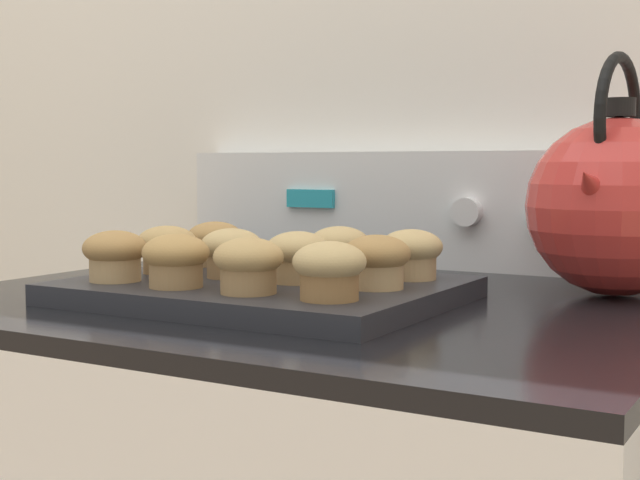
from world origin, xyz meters
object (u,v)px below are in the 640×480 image
muffin_r2_c3 (411,253)px  muffin_r1_c0 (167,248)px  muffin_r2_c2 (339,249)px  muffin_r0_c0 (115,254)px  muffin_r0_c3 (329,269)px  muffin_r1_c2 (298,256)px  muffin_r2_c0 (215,242)px  muffin_r1_c3 (377,260)px  muffin_r0_c2 (248,264)px  muffin_r1_c1 (231,252)px  tea_kettle (616,203)px  muffin_r0_c1 (176,259)px  muffin_pan (264,290)px

muffin_r2_c3 → muffin_r1_c0: bearing=-161.3°
muffin_r2_c2 → muffin_r0_c0: bearing=-135.0°
muffin_r0_c3 → muffin_r1_c2: (-0.09, 0.09, 0.00)m
muffin_r0_c3 → muffin_r2_c0: size_ratio=1.00×
muffin_r0_c0 → muffin_r1_c0: bearing=89.6°
muffin_r1_c0 → muffin_r1_c3: size_ratio=1.00×
muffin_r0_c2 → muffin_r1_c3: (0.09, 0.09, 0.00)m
muffin_r1_c3 → muffin_r2_c0: size_ratio=1.00×
muffin_r1_c2 → muffin_r1_c3: size_ratio=1.00×
muffin_r1_c1 → tea_kettle: (0.35, 0.22, 0.05)m
muffin_r0_c1 → muffin_r0_c3: size_ratio=1.00×
muffin_r1_c2 → muffin_r0_c0: bearing=-153.4°
muffin_r1_c0 → muffin_r1_c1: 0.09m
muffin_r1_c0 → muffin_r1_c1: size_ratio=1.00×
muffin_r1_c1 → muffin_r0_c2: bearing=-46.7°
muffin_r0_c1 → muffin_r0_c3: (0.17, 0.00, 0.00)m
muffin_r0_c0 → muffin_r1_c0: 0.08m
muffin_r0_c1 → muffin_r1_c3: 0.20m
muffin_r1_c2 → muffin_r1_c3: 0.09m
muffin_r0_c2 → muffin_r1_c1: size_ratio=1.00×
muffin_r0_c1 → muffin_r1_c1: 0.09m
muffin_r0_c2 → muffin_pan: bearing=114.8°
muffin_r0_c0 → muffin_r1_c2: (0.17, 0.09, 0.00)m
muffin_pan → muffin_r1_c1: size_ratio=5.76×
muffin_r0_c3 → muffin_r1_c2: same height
muffin_r2_c2 → muffin_r2_c3: (0.09, -0.00, 0.00)m
muffin_pan → muffin_r0_c3: (0.13, -0.08, 0.04)m
muffin_r0_c2 → tea_kettle: tea_kettle is taller
muffin_r0_c2 → muffin_r1_c3: bearing=45.2°
muffin_pan → muffin_r2_c3: (0.13, 0.09, 0.04)m
muffin_r0_c3 → muffin_r1_c3: 0.09m
muffin_r1_c0 → muffin_r2_c3: bearing=18.7°
muffin_r0_c0 → muffin_r0_c1: 0.09m
muffin_r0_c2 → muffin_r2_c3: size_ratio=1.00×
muffin_r1_c1 → muffin_r2_c3: size_ratio=1.00×
muffin_r0_c3 → tea_kettle: size_ratio=0.25×
muffin_r0_c1 → muffin_r1_c2: (0.09, 0.09, 0.00)m
muffin_r0_c3 → muffin_r1_c3: same height
muffin_r1_c3 → muffin_r2_c2: size_ratio=1.00×
muffin_r0_c0 → muffin_r0_c1: bearing=-3.1°
muffin_r0_c2 → muffin_r0_c0: bearing=178.9°
muffin_r2_c0 → muffin_r2_c3: same height
muffin_pan → muffin_r2_c0: muffin_r2_c0 is taller
muffin_r2_c3 → tea_kettle: (0.18, 0.14, 0.05)m
muffin_r0_c0 → muffin_r2_c0: bearing=88.8°
muffin_r2_c0 → muffin_r1_c0: bearing=-92.0°
muffin_pan → muffin_r1_c0: bearing=-179.2°
muffin_r0_c0 → muffin_r1_c1: same height
muffin_r0_c1 → tea_kettle: size_ratio=0.25×
muffin_r0_c1 → muffin_r2_c2: bearing=63.7°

